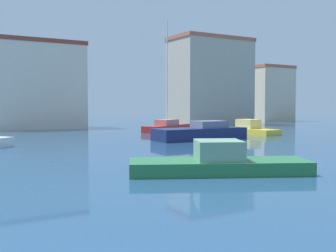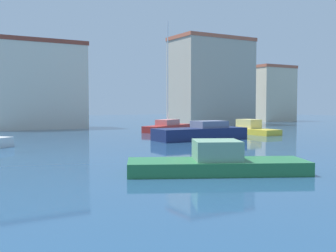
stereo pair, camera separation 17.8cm
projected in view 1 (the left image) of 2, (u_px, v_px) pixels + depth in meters
water at (138, 147)px, 28.27m from camera, size 160.00×160.00×0.00m
motorboat_green_center_channel at (219, 163)px, 17.70m from camera, size 7.96×5.51×1.44m
sailboat_red_far_right at (167, 126)px, 45.10m from camera, size 7.54×5.49×12.02m
motorboat_yellow_inner_mooring at (248, 129)px, 41.54m from camera, size 2.44×7.27×1.46m
motorboat_navy_near_pier at (201, 133)px, 34.44m from camera, size 8.01×2.88×1.58m
warehouse_block at (35, 85)px, 49.37m from camera, size 11.56×5.87×10.62m
yacht_club at (210, 82)px, 58.44m from camera, size 11.37×6.51×12.42m
harbor_office at (270, 94)px, 71.56m from camera, size 7.37×5.19×9.67m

